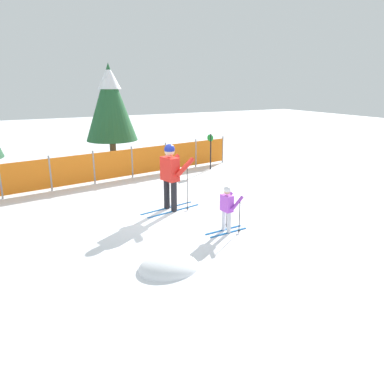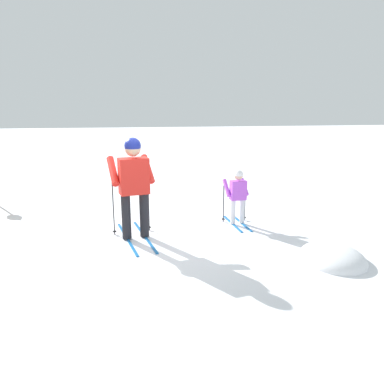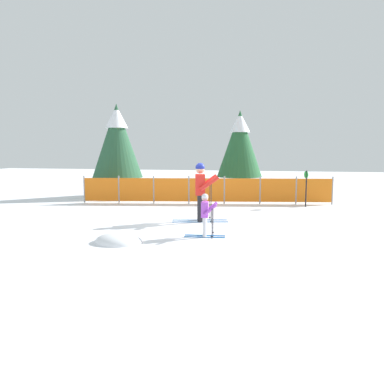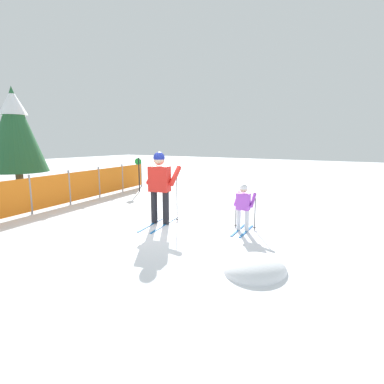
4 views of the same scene
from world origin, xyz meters
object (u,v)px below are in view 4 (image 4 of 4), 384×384
object	(u,v)px
skier_adult	(160,181)
safety_fence	(51,191)
skier_child	(243,204)
trail_marker	(139,171)
conifer_far	(15,128)

from	to	relation	value
skier_adult	safety_fence	bearing A→B (deg)	84.65
skier_child	trail_marker	xyz separation A→B (m)	(2.97, 5.91, 0.23)
skier_child	conifer_far	size ratio (longest dim) A/B	0.27
safety_fence	conifer_far	world-z (taller)	conifer_far
skier_child	conifer_far	distance (m)	9.84
conifer_far	trail_marker	world-z (taller)	conifer_far
skier_adult	skier_child	bearing A→B (deg)	-88.72
skier_adult	trail_marker	size ratio (longest dim) A/B	1.28
safety_fence	trail_marker	world-z (taller)	trail_marker
safety_fence	trail_marker	size ratio (longest dim) A/B	7.17
skier_child	safety_fence	xyz separation A→B (m)	(-1.00, 5.93, -0.07)
skier_adult	trail_marker	world-z (taller)	skier_adult
skier_child	conifer_far	bearing A→B (deg)	84.09
safety_fence	trail_marker	distance (m)	3.99
safety_fence	conifer_far	distance (m)	4.36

